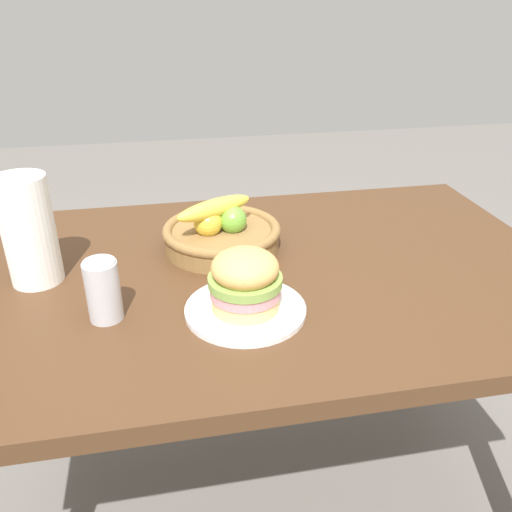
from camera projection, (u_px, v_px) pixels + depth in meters
name	position (u px, v px, depth m)	size (l,w,h in m)	color
ground_plane	(263.00, 489.00, 1.57)	(8.00, 8.00, 0.00)	slate
dining_table	(264.00, 305.00, 1.27)	(1.40, 0.90, 0.75)	#4C301C
plate	(245.00, 310.00, 1.06)	(0.24, 0.24, 0.01)	white
sandwich	(245.00, 280.00, 1.03)	(0.15, 0.15, 0.12)	#E5BC75
soda_can	(103.00, 290.00, 1.02)	(0.07, 0.07, 0.13)	silver
fruit_basket	(221.00, 233.00, 1.30)	(0.29, 0.29, 0.14)	olive
paper_towel_roll	(29.00, 231.00, 1.12)	(0.11, 0.11, 0.24)	white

